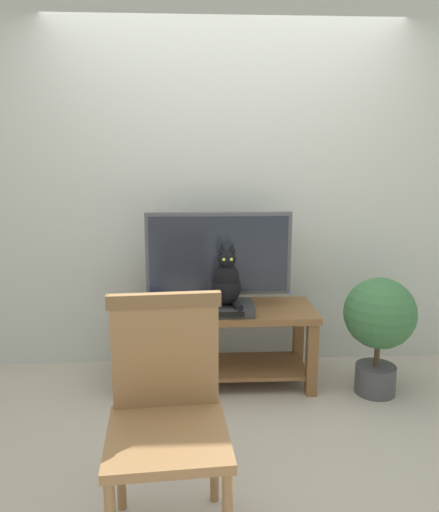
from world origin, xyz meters
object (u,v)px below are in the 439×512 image
potted_plant (379,322)px  media_box (226,308)px  tv (219,257)px  book_stack (148,304)px  tv_stand (219,332)px  wooden_chair (167,401)px  cat (227,282)px

potted_plant → media_box: bearing=174.2°
tv → potted_plant: 1.14m
book_stack → media_box: bearing=-6.1°
potted_plant → tv_stand: bearing=169.0°
book_stack → potted_plant: 1.52m
tv_stand → wooden_chair: (-0.28, -1.31, 0.20)m
cat → wooden_chair: (-0.32, -1.19, -0.19)m
cat → potted_plant: cat is taller
tv_stand → potted_plant: (1.03, -0.20, 0.13)m
tv_stand → tv: 0.52m
tv → media_box: 0.36m
tv → media_box: bearing=-75.4°
media_box → cat: 0.19m
media_box → book_stack: 0.52m
wooden_chair → tv: bearing=78.4°
media_box → book_stack: size_ratio=1.64×
tv → cat: 0.22m
cat → book_stack: 0.55m
cat → wooden_chair: cat is taller
wooden_chair → book_stack: bearing=98.9°
wooden_chair → potted_plant: bearing=40.1°
tv → tv_stand: bearing=-90.0°
wooden_chair → book_stack: 1.28m
media_box → potted_plant: size_ratio=0.45×
cat → wooden_chair: size_ratio=0.42×
tv_stand → media_box: size_ratio=3.65×
cat → book_stack: cat is taller
wooden_chair → potted_plant: (1.31, 1.11, -0.07)m
media_box → book_stack: bearing=173.9°
tv → cat: size_ratio=2.37×
media_box → cat: (0.00, -0.01, 0.19)m
tv_stand → wooden_chair: bearing=-102.1°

